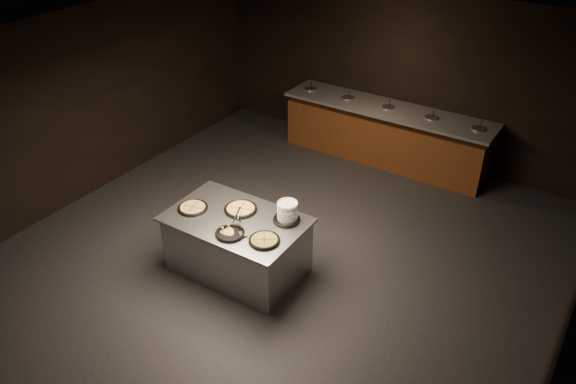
# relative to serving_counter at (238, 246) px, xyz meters

# --- Properties ---
(room) EXTENTS (7.02, 8.02, 2.92)m
(room) POSITION_rel_serving_counter_xyz_m (0.29, 0.30, 1.05)
(room) COLOR black
(room) RESTS_ON ground
(salad_bar) EXTENTS (3.70, 0.83, 1.18)m
(salad_bar) POSITION_rel_serving_counter_xyz_m (0.29, 3.86, 0.04)
(salad_bar) COLOR #5E3216
(salad_bar) RESTS_ON ground
(serving_counter) EXTENTS (1.76, 1.14, 0.84)m
(serving_counter) POSITION_rel_serving_counter_xyz_m (0.00, 0.00, 0.00)
(serving_counter) COLOR #B2B4B9
(serving_counter) RESTS_ON ground
(plate_stack) EXTENTS (0.26, 0.26, 0.25)m
(plate_stack) POSITION_rel_serving_counter_xyz_m (0.56, 0.33, 0.56)
(plate_stack) COLOR white
(plate_stack) RESTS_ON serving_counter
(pan_veggie_whole) EXTENTS (0.39, 0.39, 0.04)m
(pan_veggie_whole) POSITION_rel_serving_counter_xyz_m (-0.60, -0.13, 0.45)
(pan_veggie_whole) COLOR black
(pan_veggie_whole) RESTS_ON serving_counter
(pan_cheese_whole) EXTENTS (0.43, 0.43, 0.04)m
(pan_cheese_whole) POSITION_rel_serving_counter_xyz_m (-0.06, 0.18, 0.45)
(pan_cheese_whole) COLOR black
(pan_cheese_whole) RESTS_ON serving_counter
(pan_cheese_slices_a) EXTENTS (0.35, 0.35, 0.04)m
(pan_cheese_slices_a) POSITION_rel_serving_counter_xyz_m (0.56, 0.31, 0.45)
(pan_cheese_slices_a) COLOR black
(pan_cheese_slices_a) RESTS_ON serving_counter
(pan_cheese_slices_b) EXTENTS (0.36, 0.36, 0.04)m
(pan_cheese_slices_b) POSITION_rel_serving_counter_xyz_m (0.15, -0.31, 0.45)
(pan_cheese_slices_b) COLOR black
(pan_cheese_slices_b) RESTS_ON serving_counter
(pan_veggie_slices) EXTENTS (0.38, 0.38, 0.04)m
(pan_veggie_slices) POSITION_rel_serving_counter_xyz_m (0.58, -0.20, 0.45)
(pan_veggie_slices) COLOR black
(pan_veggie_slices) RESTS_ON serving_counter
(server_left) EXTENTS (0.13, 0.33, 0.16)m
(server_left) POSITION_rel_serving_counter_xyz_m (0.04, 0.00, 0.51)
(server_left) COLOR #B2B4B9
(server_left) RESTS_ON serving_counter
(server_right) EXTENTS (0.29, 0.25, 0.17)m
(server_right) POSITION_rel_serving_counter_xyz_m (0.20, -0.16, 0.51)
(server_right) COLOR #B2B4B9
(server_right) RESTS_ON serving_counter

